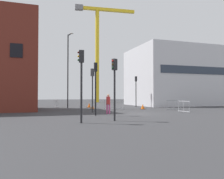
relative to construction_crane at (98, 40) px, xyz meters
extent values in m
plane|color=#333335|center=(-5.62, -33.98, -14.53)|extent=(160.00, 160.00, 0.00)
cube|color=black|center=(-15.66, -29.69, -8.81)|extent=(1.10, 0.06, 1.30)
cube|color=silver|center=(8.03, -19.21, -9.91)|extent=(13.84, 10.98, 9.23)
cube|color=#2D3847|center=(8.03, -24.74, -9.28)|extent=(11.62, 0.08, 1.10)
cylinder|color=yellow|center=(-0.19, 0.02, -3.78)|extent=(0.90, 0.90, 21.50)
cube|color=yellow|center=(2.13, -0.21, 7.37)|extent=(13.36, 2.03, 0.70)
cube|color=slate|center=(-4.45, 0.45, 7.37)|extent=(1.91, 1.37, 1.10)
cylinder|color=black|center=(-10.07, -23.10, -9.89)|extent=(0.14, 0.14, 9.28)
cube|color=black|center=(-9.93, -23.70, -5.34)|extent=(0.38, 1.21, 0.10)
ellipsoid|color=silver|center=(-9.79, -24.29, -5.36)|extent=(0.44, 0.24, 0.16)
cylinder|color=#232326|center=(-9.33, -39.03, -12.95)|extent=(0.12, 0.12, 3.16)
cube|color=#232326|center=(-9.33, -39.03, -11.02)|extent=(0.36, 0.34, 0.70)
sphere|color=red|center=(-9.48, -39.11, -10.80)|extent=(0.11, 0.11, 0.11)
sphere|color=#3C2905|center=(-9.48, -39.11, -11.02)|extent=(0.11, 0.11, 0.11)
sphere|color=#07330F|center=(-9.48, -39.11, -11.24)|extent=(0.11, 0.11, 0.11)
cylinder|color=#232326|center=(-11.51, -39.53, -12.79)|extent=(0.12, 0.12, 3.47)
cube|color=#232326|center=(-11.51, -39.53, -10.70)|extent=(0.31, 0.27, 0.70)
sphere|color=#390605|center=(-11.69, -39.51, -10.48)|extent=(0.11, 0.11, 0.11)
sphere|color=#F2A514|center=(-11.69, -39.51, -10.70)|extent=(0.11, 0.11, 0.11)
sphere|color=#07330F|center=(-11.69, -39.51, -10.92)|extent=(0.11, 0.11, 0.11)
cylinder|color=#2D2D30|center=(-8.90, -31.39, -12.83)|extent=(0.12, 0.12, 3.40)
cube|color=#2D2D30|center=(-8.90, -31.39, -10.78)|extent=(0.37, 0.36, 0.70)
sphere|color=red|center=(-8.76, -31.28, -10.56)|extent=(0.11, 0.11, 0.11)
sphere|color=#3C2905|center=(-8.76, -31.28, -10.78)|extent=(0.11, 0.11, 0.11)
sphere|color=#07330F|center=(-8.76, -31.28, -11.00)|extent=(0.11, 0.11, 0.11)
cylinder|color=black|center=(-9.46, -34.77, -12.78)|extent=(0.12, 0.12, 3.48)
cube|color=black|center=(-9.46, -34.77, -10.69)|extent=(0.27, 0.30, 0.70)
sphere|color=red|center=(-9.44, -34.60, -10.47)|extent=(0.11, 0.11, 0.11)
sphere|color=#3C2905|center=(-9.44, -34.60, -10.69)|extent=(0.11, 0.11, 0.11)
sphere|color=#07330F|center=(-9.44, -34.60, -10.91)|extent=(0.11, 0.11, 0.11)
cylinder|color=black|center=(-0.68, -23.00, -12.75)|extent=(0.12, 0.12, 3.54)
cube|color=black|center=(-0.68, -23.00, -10.63)|extent=(0.27, 0.30, 0.70)
sphere|color=red|center=(-0.66, -22.82, -10.41)|extent=(0.11, 0.11, 0.11)
sphere|color=#3C2905|center=(-0.66, -22.82, -10.63)|extent=(0.11, 0.11, 0.11)
sphere|color=#07330F|center=(-0.66, -22.82, -10.85)|extent=(0.11, 0.11, 0.11)
cylinder|color=#D14C8C|center=(-8.07, -33.39, -14.12)|extent=(0.14, 0.14, 0.81)
cylinder|color=#D14C8C|center=(-7.89, -33.47, -14.12)|extent=(0.14, 0.14, 0.81)
cylinder|color=red|center=(-7.98, -33.43, -13.38)|extent=(0.34, 0.34, 0.68)
sphere|color=tan|center=(-7.98, -33.43, -12.93)|extent=(0.22, 0.22, 0.22)
cube|color=#B2B5BA|center=(-0.77, -34.05, -13.48)|extent=(0.08, 1.81, 0.06)
cube|color=#B2B5BA|center=(-0.77, -34.05, -14.43)|extent=(0.08, 1.81, 0.06)
cylinder|color=#B2B5BA|center=(-0.76, -34.86, -14.00)|extent=(0.04, 0.04, 1.05)
cylinder|color=#B2B5BA|center=(-0.77, -34.05, -14.00)|extent=(0.04, 0.04, 1.05)
cylinder|color=#B2B5BA|center=(-0.78, -33.23, -14.00)|extent=(0.04, 0.04, 1.05)
cube|color=#9EA0A5|center=(-5.64, -28.01, -13.48)|extent=(2.32, 0.24, 0.06)
cube|color=#9EA0A5|center=(-5.64, -28.01, -14.43)|extent=(2.32, 0.24, 0.06)
cylinder|color=#9EA0A5|center=(-6.69, -27.93, -14.00)|extent=(0.04, 0.04, 1.05)
cylinder|color=#9EA0A5|center=(-5.64, -28.01, -14.00)|extent=(0.04, 0.04, 1.05)
cylinder|color=#9EA0A5|center=(-4.60, -28.10, -14.00)|extent=(0.04, 0.04, 1.05)
cube|color=gray|center=(-11.26, -20.98, -13.48)|extent=(0.27, 2.16, 0.06)
cube|color=gray|center=(-11.26, -20.98, -14.43)|extent=(0.27, 2.16, 0.06)
cylinder|color=gray|center=(-11.17, -21.95, -14.00)|extent=(0.04, 0.04, 1.05)
cylinder|color=gray|center=(-11.26, -20.98, -14.00)|extent=(0.04, 0.04, 1.05)
cylinder|color=gray|center=(-11.36, -20.01, -14.00)|extent=(0.04, 0.04, 1.05)
cube|color=gray|center=(0.40, -30.65, -13.48)|extent=(1.88, 0.11, 0.06)
cube|color=gray|center=(0.40, -30.65, -14.43)|extent=(1.88, 0.11, 0.06)
cylinder|color=gray|center=(-0.44, -30.62, -14.00)|extent=(0.04, 0.04, 1.05)
cylinder|color=gray|center=(0.40, -30.65, -14.00)|extent=(0.04, 0.04, 1.05)
cylinder|color=gray|center=(1.25, -30.67, -14.00)|extent=(0.04, 0.04, 1.05)
cube|color=black|center=(-7.19, -22.46, -14.51)|extent=(0.58, 0.58, 0.03)
cone|color=#E55B0F|center=(-7.19, -22.46, -14.23)|extent=(0.45, 0.45, 0.59)
cube|color=black|center=(-7.59, -26.09, -14.51)|extent=(0.54, 0.54, 0.03)
cone|color=orange|center=(-7.59, -26.09, -14.25)|extent=(0.42, 0.42, 0.55)
cube|color=black|center=(-2.13, -28.12, -14.51)|extent=(0.59, 0.59, 0.03)
cone|color=#E55B0F|center=(-2.13, -28.12, -14.23)|extent=(0.46, 0.46, 0.60)
camera|label=1|loc=(-14.07, -52.82, -12.96)|focal=37.68mm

